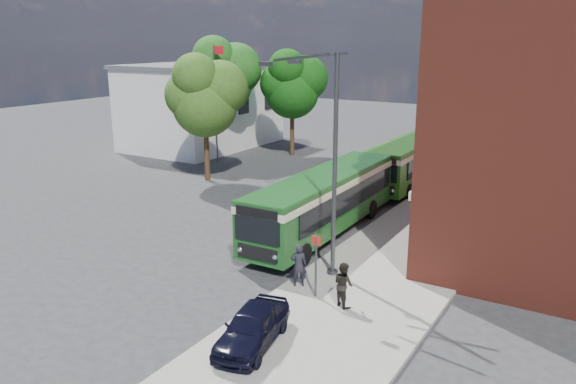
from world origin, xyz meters
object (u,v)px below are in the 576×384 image
Objects in this scene: bus_rear at (409,159)px; street_lamp at (327,162)px; bus_front at (325,197)px; parked_car at (252,327)px.

street_lamp is at bearing -82.72° from bus_rear.
bus_front is 1.20× the size of bus_rear.
bus_front is at bearing -92.38° from bus_rear.
street_lamp is 7.48m from parked_car.
street_lamp is 6.10m from bus_front.
street_lamp reaches higher than parked_car.
bus_front reaches higher than parked_car.
parked_car is at bearing -73.82° from bus_front.
bus_front is 11.49m from parked_car.
bus_front is (-2.48, 4.72, -2.96)m from street_lamp.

